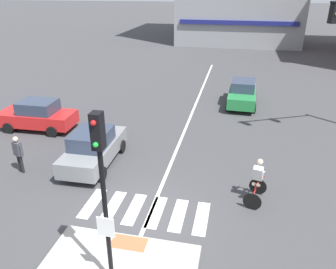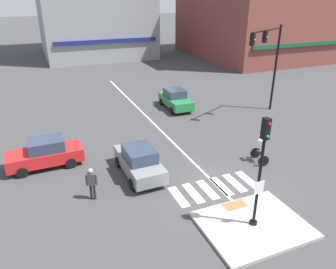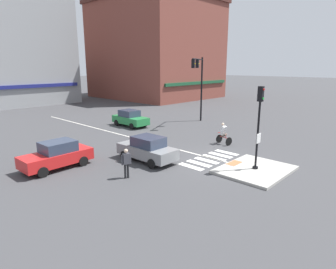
{
  "view_description": "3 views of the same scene",
  "coord_description": "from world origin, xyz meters",
  "px_view_note": "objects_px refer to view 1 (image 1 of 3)",
  "views": [
    {
      "loc": [
        2.79,
        -8.63,
        7.34
      ],
      "look_at": [
        0.18,
        3.45,
        1.63
      ],
      "focal_mm": 34.94,
      "sensor_mm": 36.0,
      "label": 1
    },
    {
      "loc": [
        -7.54,
        -11.43,
        9.07
      ],
      "look_at": [
        -1.33,
        3.39,
        1.99
      ],
      "focal_mm": 34.23,
      "sensor_mm": 36.0,
      "label": 2
    },
    {
      "loc": [
        -15.12,
        -10.02,
        6.03
      ],
      "look_at": [
        -0.36,
        3.93,
        1.16
      ],
      "focal_mm": 30.8,
      "sensor_mm": 36.0,
      "label": 3
    }
  ],
  "objects_px": {
    "car_red_cross_left": "(38,115)",
    "cyclist": "(257,180)",
    "car_grey_westbound_near": "(94,148)",
    "pedestrian_at_curb_left": "(18,152)",
    "car_green_eastbound_far": "(242,93)",
    "signal_pole": "(103,190)"
  },
  "relations": [
    {
      "from": "car_red_cross_left",
      "to": "car_grey_westbound_near",
      "type": "xyz_separation_m",
      "value": [
        4.61,
        -2.97,
        0.0
      ]
    },
    {
      "from": "car_red_cross_left",
      "to": "car_grey_westbound_near",
      "type": "height_order",
      "value": "same"
    },
    {
      "from": "cyclist",
      "to": "pedestrian_at_curb_left",
      "type": "distance_m",
      "value": 9.7
    },
    {
      "from": "car_red_cross_left",
      "to": "cyclist",
      "type": "bearing_deg",
      "value": -20.27
    },
    {
      "from": "cyclist",
      "to": "car_red_cross_left",
      "type": "bearing_deg",
      "value": 159.73
    },
    {
      "from": "signal_pole",
      "to": "car_grey_westbound_near",
      "type": "distance_m",
      "value": 7.07
    },
    {
      "from": "car_grey_westbound_near",
      "to": "pedestrian_at_curb_left",
      "type": "distance_m",
      "value": 3.08
    },
    {
      "from": "car_green_eastbound_far",
      "to": "cyclist",
      "type": "xyz_separation_m",
      "value": [
        0.63,
        -10.71,
        0.06
      ]
    },
    {
      "from": "car_grey_westbound_near",
      "to": "pedestrian_at_curb_left",
      "type": "relative_size",
      "value": 2.48
    },
    {
      "from": "car_red_cross_left",
      "to": "car_grey_westbound_near",
      "type": "relative_size",
      "value": 1.0
    },
    {
      "from": "car_green_eastbound_far",
      "to": "car_grey_westbound_near",
      "type": "height_order",
      "value": "same"
    },
    {
      "from": "signal_pole",
      "to": "car_green_eastbound_far",
      "type": "xyz_separation_m",
      "value": [
        3.2,
        15.38,
        -2.21
      ]
    },
    {
      "from": "pedestrian_at_curb_left",
      "to": "cyclist",
      "type": "bearing_deg",
      "value": 0.25
    },
    {
      "from": "signal_pole",
      "to": "car_red_cross_left",
      "type": "xyz_separation_m",
      "value": [
        -7.71,
        8.93,
        -2.21
      ]
    },
    {
      "from": "car_green_eastbound_far",
      "to": "cyclist",
      "type": "distance_m",
      "value": 10.73
    },
    {
      "from": "car_green_eastbound_far",
      "to": "pedestrian_at_curb_left",
      "type": "bearing_deg",
      "value": -130.17
    },
    {
      "from": "cyclist",
      "to": "car_green_eastbound_far",
      "type": "bearing_deg",
      "value": 93.34
    },
    {
      "from": "signal_pole",
      "to": "pedestrian_at_curb_left",
      "type": "bearing_deg",
      "value": 141.82
    },
    {
      "from": "car_red_cross_left",
      "to": "cyclist",
      "type": "xyz_separation_m",
      "value": [
        11.54,
        -4.26,
        0.06
      ]
    },
    {
      "from": "car_green_eastbound_far",
      "to": "car_red_cross_left",
      "type": "bearing_deg",
      "value": -149.41
    },
    {
      "from": "pedestrian_at_curb_left",
      "to": "car_grey_westbound_near",
      "type": "bearing_deg",
      "value": 25.68
    },
    {
      "from": "signal_pole",
      "to": "car_green_eastbound_far",
      "type": "relative_size",
      "value": 1.15
    }
  ]
}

